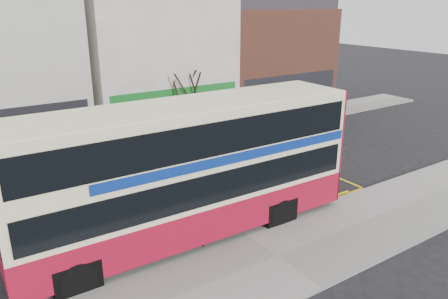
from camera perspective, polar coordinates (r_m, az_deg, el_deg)
ground at (r=16.45m, az=1.64°, el=-10.54°), size 120.00×120.00×0.00m
pavement at (r=14.87m, az=6.92°, el=-13.85°), size 40.00×4.00×0.15m
kerb at (r=16.15m, az=2.42°, el=-10.85°), size 40.00×0.15×0.15m
far_pavement at (r=25.43m, az=-12.83°, el=0.07°), size 50.00×3.00×0.15m
road_markings at (r=17.61m, az=-1.40°, el=-8.40°), size 14.00×3.40×0.01m
terrace_green_shop at (r=29.30m, az=-9.97°, el=12.74°), size 9.00×8.01×11.30m
terrace_right at (r=33.99m, az=4.39°, el=12.94°), size 9.00×8.01×10.30m
double_decker_bus at (r=15.10m, az=-4.61°, el=-2.60°), size 12.24×2.97×4.88m
bus_stop_post at (r=14.42m, az=-2.73°, el=-5.90°), size 0.79×0.13×3.16m
car_grey at (r=23.79m, az=-12.85°, el=0.38°), size 4.38×1.64×1.43m
car_white at (r=28.36m, az=8.57°, el=3.48°), size 4.66×2.70×1.27m
street_tree_right at (r=25.86m, az=-5.01°, el=8.93°), size 2.47×2.47×5.33m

